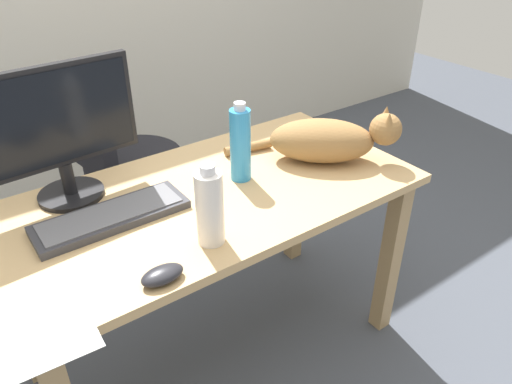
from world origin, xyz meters
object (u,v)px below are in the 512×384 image
keyboard (111,216)px  water_bottle (210,207)px  monitor (57,130)px  office_chair (126,182)px  cat (328,139)px  computer_mouse (162,275)px  spray_bottle (240,144)px

keyboard → water_bottle: (0.18, -0.25, 0.10)m
water_bottle → monitor: bearing=117.3°
office_chair → water_bottle: size_ratio=3.91×
office_chair → cat: size_ratio=1.90×
cat → computer_mouse: cat is taller
computer_mouse → spray_bottle: bearing=34.8°
cat → water_bottle: bearing=-164.0°
office_chair → computer_mouse: office_chair is taller
keyboard → cat: cat is taller
monitor → keyboard: size_ratio=1.09×
computer_mouse → monitor: bearing=95.8°
office_chair → monitor: (-0.36, -0.53, 0.55)m
monitor → spray_bottle: monitor is taller
monitor → keyboard: monitor is taller
monitor → cat: (0.81, -0.29, -0.15)m
cat → office_chair: bearing=119.0°
keyboard → office_chair: bearing=67.1°
cat → computer_mouse: 0.80m
monitor → office_chair: bearing=55.9°
keyboard → cat: (0.76, -0.09, 0.07)m
keyboard → water_bottle: water_bottle is taller
keyboard → cat: size_ratio=0.91×
cat → water_bottle: 0.60m
computer_mouse → spray_bottle: (0.44, 0.31, 0.11)m
office_chair → water_bottle: water_bottle is taller
cat → spray_bottle: size_ratio=1.82×
keyboard → monitor: bearing=104.4°
monitor → spray_bottle: 0.55m
cat → water_bottle: size_ratio=2.06×
cat → spray_bottle: spray_bottle is taller
office_chair → spray_bottle: size_ratio=3.45×
monitor → cat: monitor is taller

